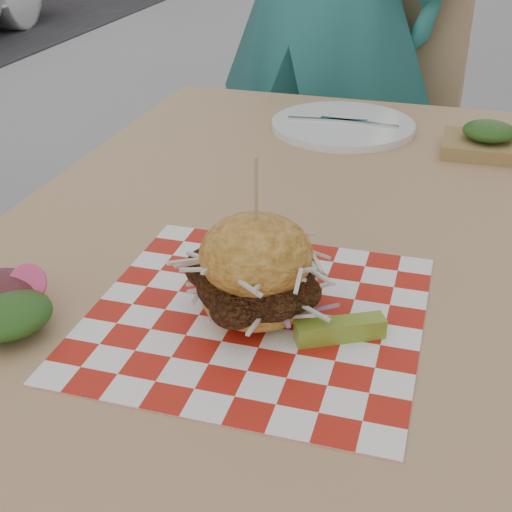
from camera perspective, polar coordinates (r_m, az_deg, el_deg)
name	(u,v)px	position (r m, az deg, el deg)	size (l,w,h in m)	color
ground	(208,424)	(1.78, -3.84, -13.23)	(80.00, 80.00, 0.00)	gray
patio_table	(292,264)	(1.05, 2.89, -0.65)	(0.80, 1.20, 0.75)	tan
patio_chair	(385,128)	(2.03, 10.31, 10.07)	(0.49, 0.50, 0.95)	tan
paper_liner	(256,315)	(0.79, 0.00, -4.71)	(0.36, 0.36, 0.00)	red
sandwich	(256,274)	(0.76, 0.00, -1.45)	(0.16, 0.16, 0.18)	gold
pickle_spear	(340,330)	(0.75, 6.74, -5.87)	(0.10, 0.02, 0.02)	olive
side_salad	(8,306)	(0.83, -19.20, -3.81)	(0.14, 0.14, 0.05)	#3F1419
place_setting	(343,125)	(1.38, 6.97, 10.33)	(0.27, 0.27, 0.02)	white
kraft_tray	(488,141)	(1.30, 18.05, 8.76)	(0.15, 0.12, 0.06)	olive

